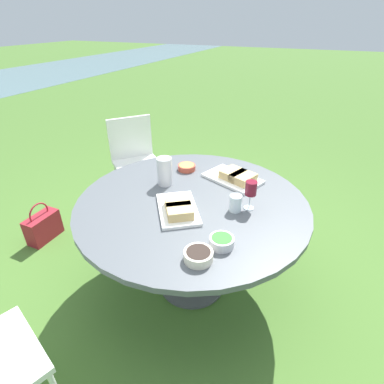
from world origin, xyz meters
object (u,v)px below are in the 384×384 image
at_px(dining_table, 192,211).
at_px(water_pitcher, 165,171).
at_px(chair_near_left, 135,156).
at_px(wine_glass, 251,189).
at_px(handbag, 43,227).

distance_m(dining_table, water_pitcher, 0.34).
xyz_separation_m(chair_near_left, wine_glass, (-0.80, -1.37, 0.35)).
height_order(dining_table, wine_glass, wine_glass).
bearing_deg(water_pitcher, wine_glass, -95.93).
relative_size(dining_table, water_pitcher, 7.52).
relative_size(dining_table, chair_near_left, 1.64).
bearing_deg(chair_near_left, wine_glass, -120.20).
xyz_separation_m(wine_glass, handbag, (-0.11, 1.78, -0.74)).
distance_m(dining_table, handbag, 1.52).
distance_m(dining_table, wine_glass, 0.42).
xyz_separation_m(dining_table, handbag, (-0.06, 1.43, -0.52)).
bearing_deg(dining_table, chair_near_left, 50.02).
relative_size(wine_glass, handbag, 0.50).
distance_m(water_pitcher, wine_glass, 0.61).
relative_size(chair_near_left, wine_glass, 4.84).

